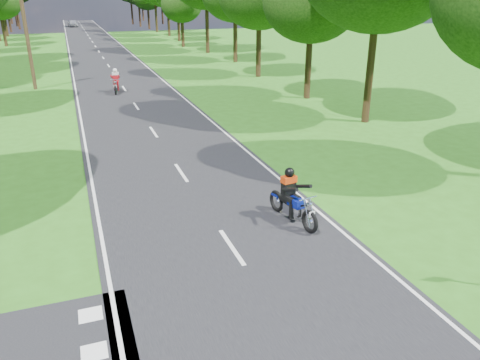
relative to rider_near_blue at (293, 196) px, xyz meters
name	(u,v)px	position (x,y,z in m)	size (l,w,h in m)	color
ground	(259,288)	(-2.23, -2.85, -0.85)	(160.00, 160.00, 0.00)	#296116
main_road	(99,52)	(-2.23, 47.15, -0.84)	(7.00, 140.00, 0.02)	black
road_markings	(99,53)	(-2.36, 45.27, -0.83)	(7.40, 140.00, 0.01)	silver
telegraph_pole	(26,30)	(-8.23, 25.15, 3.22)	(1.20, 0.26, 8.00)	#382616
rider_near_blue	(293,196)	(0.00, 0.00, 0.00)	(0.66, 1.99, 1.66)	#0D1B90
rider_far_red	(116,81)	(-2.87, 21.84, -0.02)	(0.65, 1.95, 1.62)	#AD0D15
distant_car	(72,23)	(-3.98, 92.31, -0.15)	(1.61, 3.99, 1.36)	#A8ABAF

